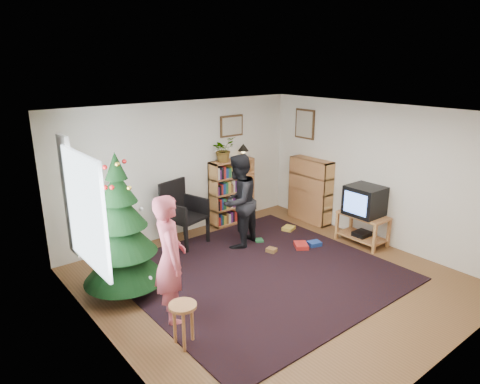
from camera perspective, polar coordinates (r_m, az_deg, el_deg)
floor at (r=6.63m, az=4.34°, el=-11.65°), size 5.00×5.00×0.00m
ceiling at (r=5.85m, az=4.90°, el=10.34°), size 5.00×5.00×0.00m
wall_back at (r=8.05m, az=-7.71°, el=3.06°), size 5.00×0.02×2.50m
wall_front at (r=4.77m, az=25.90°, el=-8.65°), size 5.00×0.02×2.50m
wall_left at (r=4.87m, az=-17.53°, el=-7.16°), size 0.02×5.00×2.50m
wall_right at (r=7.99m, az=17.78°, el=2.28°), size 0.02×5.00×2.50m
rug at (r=6.82m, az=2.59°, el=-10.65°), size 3.80×3.60×0.02m
window_pane at (r=5.32m, az=-19.90°, el=-2.42°), size 0.04×1.20×1.40m
curtain at (r=5.97m, az=-21.80°, el=-0.54°), size 0.06×0.35×1.60m
picture_back at (r=8.53m, az=-1.13°, el=8.80°), size 0.55×0.03×0.42m
picture_right at (r=8.89m, az=8.64°, el=8.96°), size 0.03×0.50×0.60m
christmas_tree at (r=6.13m, az=-15.49°, el=-5.87°), size 1.13×1.13×2.06m
bookshelf_back at (r=8.64m, az=-1.11°, el=0.17°), size 0.95×0.30×1.30m
bookshelf_right at (r=8.83m, az=9.37°, el=0.32°), size 0.30×0.95×1.30m
tv_stand at (r=8.05m, az=16.01°, el=-4.40°), size 0.48×0.87×0.55m
crt_tv at (r=7.89m, az=16.29°, el=-1.10°), size 0.55×0.60×0.52m
armchair at (r=7.75m, az=-7.88°, el=-2.32°), size 0.77×0.78×1.15m
stool at (r=5.12m, az=-7.61°, el=-15.79°), size 0.32×0.32×0.54m
person_standing at (r=5.43m, az=-9.29°, el=-8.81°), size 0.58×0.71×1.66m
person_by_chair at (r=7.45m, az=-0.22°, el=-1.26°), size 0.98×0.88×1.67m
potted_plant at (r=8.31m, az=-2.24°, el=5.70°), size 0.50×0.45×0.48m
table_lamp at (r=8.62m, az=0.44°, el=5.85°), size 0.22×0.22×0.29m
floor_clutter at (r=7.85m, az=6.26°, el=-6.61°), size 1.15×1.02×0.08m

